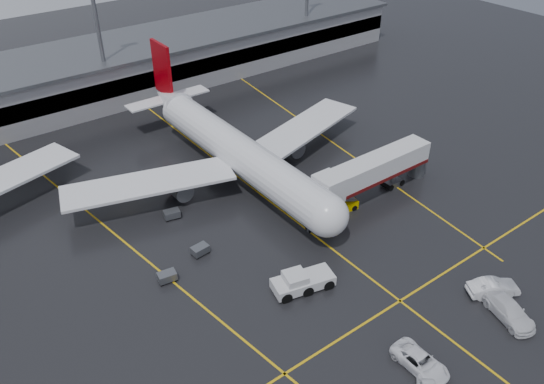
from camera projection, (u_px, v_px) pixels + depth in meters
ground at (275, 205)px, 72.60m from camera, size 220.00×220.00×0.00m
apron_line_centre at (275, 205)px, 72.59m from camera, size 0.25×90.00×0.02m
apron_line_stop at (400, 301)px, 57.95m from camera, size 60.00×0.25×0.02m
apron_line_left at (102, 223)px, 69.29m from camera, size 9.99×69.35×0.02m
apron_line_right at (327, 138)px, 88.21m from camera, size 7.57×69.64×0.02m
terminal at (121, 68)px, 102.10m from camera, size 122.00×19.00×8.60m
light_mast_mid at (98, 26)px, 90.02m from camera, size 3.00×1.20×25.45m
main_airliner at (234, 149)px, 76.72m from camera, size 48.80×45.60×14.10m
jet_bridge at (374, 171)px, 72.33m from camera, size 19.90×3.40×6.05m
pushback_tractor at (301, 282)px, 59.02m from camera, size 7.20×4.29×2.41m
belt_loader at (343, 206)px, 71.38m from camera, size 4.13×2.33×2.49m
service_van_a at (420, 362)px, 50.38m from camera, size 2.69×5.75×1.59m
service_van_b at (509, 310)px, 55.60m from camera, size 4.33×6.87×1.86m
service_van_c at (493, 288)px, 58.35m from camera, size 5.74×4.32×1.81m
baggage_cart_a at (200, 250)px, 64.01m from camera, size 2.11×1.48×1.12m
baggage_cart_b at (167, 276)px, 60.21m from camera, size 2.18×1.59×1.12m
baggage_cart_c at (172, 214)px, 69.92m from camera, size 2.23×1.70×1.12m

